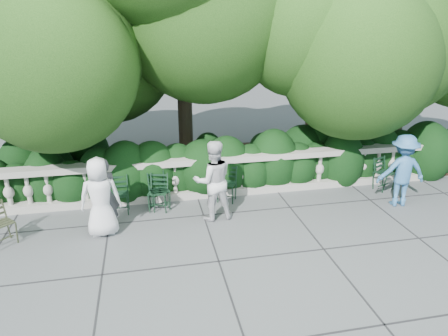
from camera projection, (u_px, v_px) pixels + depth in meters
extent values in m
plane|color=#4B4E52|center=(234.00, 231.00, 8.09)|extent=(90.00, 90.00, 0.00)
cube|color=#9E998E|center=(218.00, 192.00, 9.71)|extent=(12.00, 0.32, 0.18)
cube|color=#9E998E|center=(217.00, 159.00, 9.41)|extent=(12.00, 0.36, 0.14)
cube|color=#9E998E|center=(430.00, 160.00, 10.64)|extent=(0.44, 0.44, 1.00)
cylinder|color=#3F3023|center=(48.00, 131.00, 9.97)|extent=(0.40, 0.40, 2.80)
ellipsoid|color=black|center=(28.00, 36.00, 8.77)|extent=(5.28, 5.28, 3.96)
cylinder|color=#3F3023|center=(185.00, 108.00, 11.07)|extent=(0.40, 0.40, 3.40)
ellipsoid|color=black|center=(183.00, 1.00, 9.63)|extent=(6.24, 6.24, 4.68)
cylinder|color=#3F3023|center=(313.00, 115.00, 11.14)|extent=(0.40, 0.40, 3.00)
ellipsoid|color=black|center=(328.00, 24.00, 9.87)|extent=(5.52, 5.52, 4.14)
cylinder|color=#3F3023|center=(397.00, 114.00, 12.23)|extent=(0.40, 0.40, 2.60)
ellipsoid|color=black|center=(418.00, 43.00, 11.12)|extent=(4.80, 4.80, 3.60)
imported|color=white|center=(100.00, 197.00, 7.71)|extent=(0.81, 0.55, 1.60)
imported|color=#3B3B40|center=(104.00, 195.00, 7.88)|extent=(0.64, 0.50, 1.54)
imported|color=silver|center=(213.00, 181.00, 8.33)|extent=(0.89, 0.71, 1.73)
imported|color=teal|center=(402.00, 171.00, 8.97)|extent=(1.15, 0.76, 1.67)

